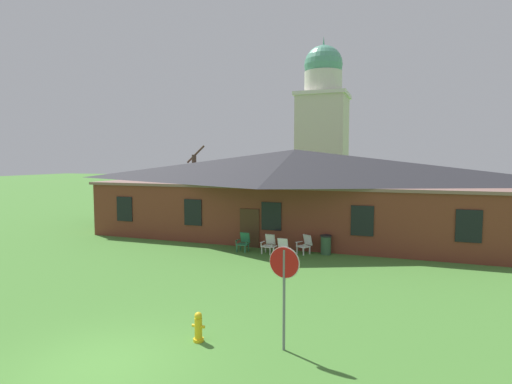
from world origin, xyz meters
The scene contains 11 objects.
ground_plane centered at (0.00, 0.00, 0.00)m, with size 200.00×200.00×0.00m, color #477F33.
brick_building centered at (0.00, 18.13, 2.76)m, with size 24.44×10.40×5.41m.
dome_tower centered at (-1.24, 34.53, 7.78)m, with size 5.18×5.18×17.19m.
stop_sign centered at (3.75, 2.25, 1.88)m, with size 0.80×0.14×2.64m.
lawn_chair_by_porch centered at (-1.20, 12.10, 0.50)m, with size 0.66×0.69×0.96m.
lawn_chair_near_door centered at (0.19, 12.09, 0.50)m, with size 0.69×0.73×0.96m.
lawn_chair_left_end centered at (1.09, 11.26, 0.50)m, with size 0.69×0.72×0.96m.
lawn_chair_middle centered at (1.95, 12.62, 0.50)m, with size 0.84×0.86×0.96m.
bare_tree_beside_building centered at (-9.04, 21.44, 2.84)m, with size 1.78×1.82×5.93m.
fire_hydrant centered at (1.50, 1.96, 0.38)m, with size 0.36×0.28×0.79m.
trash_bin centered at (2.97, 12.83, 0.50)m, with size 0.56×0.56×0.98m.
Camera 1 is at (6.38, -7.20, 4.79)m, focal length 28.29 mm.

